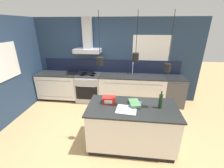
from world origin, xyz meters
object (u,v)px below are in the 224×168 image
(bottle_on_island, at_px, (161,101))
(red_supply_box, at_px, (109,100))
(book_stack, at_px, (135,104))
(dishwasher, at_px, (173,91))
(oven_range, at_px, (89,87))

(bottle_on_island, bearing_deg, red_supply_box, 174.85)
(book_stack, bearing_deg, bottle_on_island, -7.03)
(bottle_on_island, distance_m, red_supply_box, 0.99)
(red_supply_box, bearing_deg, book_stack, -3.41)
(bottle_on_island, relative_size, red_supply_box, 1.34)
(dishwasher, bearing_deg, book_stack, -125.20)
(red_supply_box, bearing_deg, bottle_on_island, -5.15)
(bottle_on_island, relative_size, book_stack, 1.01)
(dishwasher, relative_size, red_supply_box, 3.52)
(dishwasher, bearing_deg, bottle_on_island, -113.26)
(oven_range, distance_m, red_supply_box, 2.05)
(book_stack, relative_size, red_supply_box, 1.33)
(book_stack, distance_m, red_supply_box, 0.51)
(bottle_on_island, distance_m, book_stack, 0.49)
(book_stack, bearing_deg, red_supply_box, 176.59)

